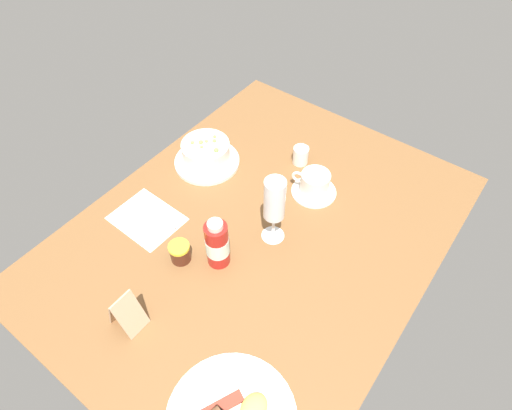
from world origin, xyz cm
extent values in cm
cube|color=brown|center=(0.00, 0.00, -1.50)|extent=(110.00, 84.00, 3.00)
cylinder|color=white|center=(-11.33, -27.37, 0.60)|extent=(19.19, 19.19, 1.20)
cylinder|color=white|center=(-11.33, -27.37, 4.34)|extent=(13.95, 13.95, 6.29)
cylinder|color=beige|center=(-11.33, -27.37, 6.69)|extent=(12.00, 12.00, 1.60)
sphere|color=#75A94E|center=(-9.45, -30.57, 7.59)|extent=(0.99, 0.99, 0.99)
sphere|color=#75A94E|center=(-15.28, -27.13, 7.59)|extent=(0.95, 0.95, 0.95)
sphere|color=#75A94E|center=(-9.66, -27.17, 7.59)|extent=(0.85, 0.85, 0.85)
sphere|color=#75A94E|center=(-11.09, -22.96, 7.59)|extent=(1.38, 1.38, 1.38)
sphere|color=#75A94E|center=(-11.02, -28.66, 7.59)|extent=(1.23, 1.23, 1.23)
sphere|color=#75A94E|center=(-12.31, -27.67, 7.59)|extent=(0.89, 0.89, 0.89)
sphere|color=#75A94E|center=(-13.81, -25.95, 7.59)|extent=(1.11, 1.11, 1.11)
cube|color=white|center=(14.59, -26.02, 0.15)|extent=(14.45, 18.29, 0.30)
cube|color=silver|center=(13.39, -27.02, 0.55)|extent=(1.61, 14.03, 0.50)
cube|color=silver|center=(13.39, -19.22, 0.55)|extent=(2.30, 3.66, 0.40)
cube|color=silver|center=(16.19, -27.02, 0.55)|extent=(1.38, 13.02, 0.50)
ellipsoid|color=silver|center=(16.19, -20.02, 0.60)|extent=(2.40, 4.00, 0.60)
cylinder|color=white|center=(-20.37, 4.33, 0.45)|extent=(12.53, 12.53, 0.90)
cylinder|color=white|center=(-20.37, 4.33, 3.90)|extent=(7.99, 7.99, 5.99)
cylinder|color=#3F2110|center=(-20.37, 4.33, 6.39)|extent=(6.79, 6.79, 1.00)
torus|color=white|center=(-19.16, -0.51, 4.20)|extent=(1.65, 3.69, 3.60)
cylinder|color=white|center=(-28.31, -5.46, 2.72)|extent=(4.54, 4.54, 5.43)
cone|color=white|center=(-30.05, -4.40, 4.78)|extent=(2.70, 2.50, 2.30)
cylinder|color=white|center=(-1.06, 4.01, 0.20)|extent=(5.89, 5.89, 0.40)
cylinder|color=white|center=(-1.06, 4.01, 4.37)|extent=(0.80, 0.80, 7.93)
cylinder|color=white|center=(-1.06, 4.01, 14.13)|extent=(5.21, 5.21, 11.59)
cylinder|color=beige|center=(-1.06, 4.01, 12.39)|extent=(4.27, 4.27, 6.96)
cylinder|color=#4B2114|center=(18.32, -9.96, 2.26)|extent=(4.91, 4.91, 4.52)
cylinder|color=yellow|center=(18.32, -9.96, 4.92)|extent=(5.16, 5.16, 0.80)
cylinder|color=#B21E19|center=(13.07, -2.21, 6.60)|extent=(5.55, 5.55, 13.20)
cylinder|color=silver|center=(13.07, -2.21, 6.33)|extent=(5.67, 5.67, 5.01)
cylinder|color=silver|center=(13.07, -2.21, 13.92)|extent=(3.61, 3.61, 1.45)
cube|color=#963828|center=(39.33, 20.56, 1.70)|extent=(9.17, 5.97, 0.60)
ellipsoid|color=#F2D859|center=(35.90, 25.87, 2.40)|extent=(6.00, 4.80, 2.40)
cube|color=tan|center=(37.44, -5.81, 5.10)|extent=(5.65, 3.66, 10.32)
cube|color=tan|center=(37.44, -9.10, 5.10)|extent=(5.65, 3.66, 10.32)
camera|label=1|loc=(55.88, 41.40, 90.56)|focal=30.75mm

